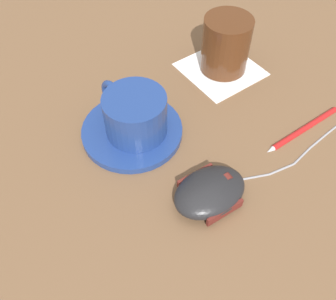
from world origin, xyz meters
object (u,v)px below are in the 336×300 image
coffee_cup (134,114)px  computer_mouse (210,192)px  drinking_glass (226,45)px  saucer (132,131)px  pen (304,128)px

coffee_cup → computer_mouse: bearing=-72.0°
coffee_cup → drinking_glass: drinking_glass is taller
computer_mouse → saucer: bearing=109.5°
computer_mouse → drinking_glass: size_ratio=1.18×
saucer → coffee_cup: coffee_cup is taller
drinking_glass → computer_mouse: bearing=-123.1°
coffee_cup → drinking_glass: 0.20m
coffee_cup → pen: coffee_cup is taller
computer_mouse → pen: 0.19m
drinking_glass → pen: size_ratio=0.63×
coffee_cup → pen: 0.25m
saucer → drinking_glass: drinking_glass is taller
coffee_cup → pen: size_ratio=0.79×
saucer → pen: 0.25m
saucer → coffee_cup: size_ratio=1.28×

